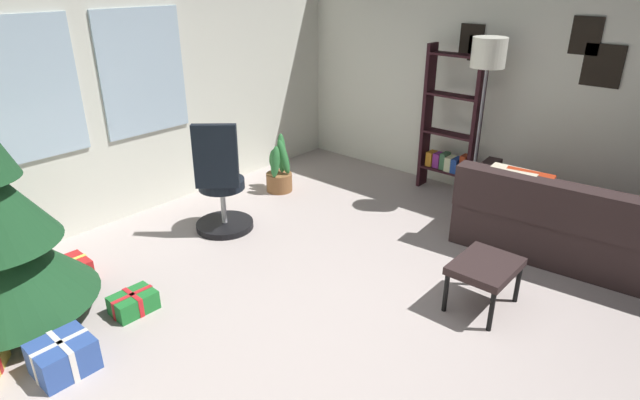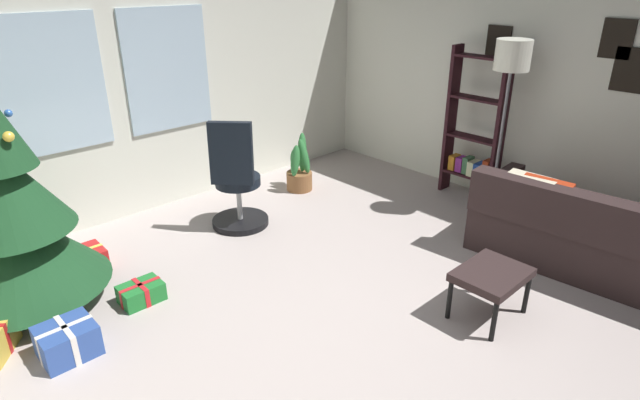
{
  "view_description": "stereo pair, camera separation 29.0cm",
  "coord_description": "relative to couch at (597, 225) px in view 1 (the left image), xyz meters",
  "views": [
    {
      "loc": [
        -2.6,
        -1.74,
        2.34
      ],
      "look_at": [
        -0.26,
        0.3,
        0.96
      ],
      "focal_mm": 29.16,
      "sensor_mm": 36.0,
      "label": 1
    },
    {
      "loc": [
        -2.4,
        -1.95,
        2.34
      ],
      "look_at": [
        -0.26,
        0.3,
        0.96
      ],
      "focal_mm": 29.16,
      "sensor_mm": 36.0,
      "label": 2
    }
  ],
  "objects": [
    {
      "name": "gift_box_red",
      "position": [
        -3.33,
        3.08,
        -0.18
      ],
      "size": [
        0.31,
        0.3,
        0.19
      ],
      "color": "red",
      "rests_on": "ground_plane"
    },
    {
      "name": "wall_right_with_frames",
      "position": [
        0.68,
        0.89,
        1.03
      ],
      "size": [
        0.12,
        5.92,
        2.59
      ],
      "color": "silver",
      "rests_on": "ground_plane"
    },
    {
      "name": "footstool",
      "position": [
        -1.44,
        0.39,
        0.06
      ],
      "size": [
        0.53,
        0.41,
        0.38
      ],
      "color": "#2E2121",
      "rests_on": "ground_plane"
    },
    {
      "name": "bookshelf",
      "position": [
        0.42,
        1.71,
        0.45
      ],
      "size": [
        0.18,
        0.64,
        1.63
      ],
      "color": "black",
      "rests_on": "ground_plane"
    },
    {
      "name": "ground_plane",
      "position": [
        -2.12,
        0.88,
        -0.32
      ],
      "size": [
        5.5,
        5.92,
        0.1
      ],
      "primitive_type": "cube",
      "color": "#B3A5A1"
    },
    {
      "name": "wall_back_with_windows",
      "position": [
        -2.14,
        3.89,
        1.03
      ],
      "size": [
        5.5,
        0.12,
        2.59
      ],
      "color": "silver",
      "rests_on": "ground_plane"
    },
    {
      "name": "gift_box_blue",
      "position": [
        -3.83,
        2.07,
        -0.16
      ],
      "size": [
        0.36,
        0.32,
        0.23
      ],
      "color": "#2D4C99",
      "rests_on": "ground_plane"
    },
    {
      "name": "gift_box_green",
      "position": [
        -3.2,
        2.31,
        -0.2
      ],
      "size": [
        0.32,
        0.23,
        0.15
      ],
      "color": "#1E722D",
      "rests_on": "ground_plane"
    },
    {
      "name": "potted_plant",
      "position": [
        -0.83,
        3.16,
        -0.04
      ],
      "size": [
        0.38,
        0.4,
        0.66
      ],
      "color": "brown",
      "rests_on": "ground_plane"
    },
    {
      "name": "floor_lamp",
      "position": [
        0.14,
        1.27,
        1.21
      ],
      "size": [
        0.33,
        0.33,
        1.77
      ],
      "color": "slate",
      "rests_on": "ground_plane"
    },
    {
      "name": "office_chair",
      "position": [
        -1.92,
        2.84,
        0.16
      ],
      "size": [
        0.59,
        0.59,
        1.11
      ],
      "color": "black",
      "rests_on": "ground_plane"
    },
    {
      "name": "couch",
      "position": [
        0.0,
        0.0,
        0.0
      ],
      "size": [
        1.84,
        2.1,
        0.78
      ],
      "color": "#2E2121",
      "rests_on": "ground_plane"
    }
  ]
}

